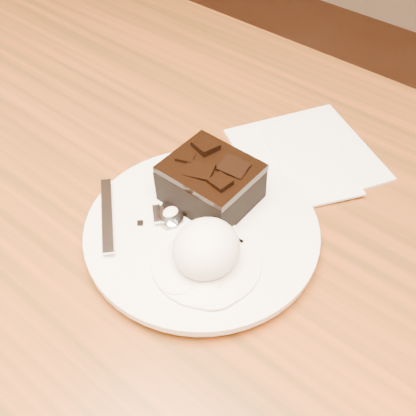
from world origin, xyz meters
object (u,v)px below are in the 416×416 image
Objects in this scene: plate at (202,233)px; brownie at (211,185)px; ice_cream_scoop at (206,249)px; spoon at (171,215)px; napkin at (306,153)px; dining_table at (183,370)px.

brownie is at bearing 116.72° from plate.
spoon is at bearing 162.39° from ice_cream_scoop.
plate reaches higher than napkin.
napkin is (0.04, 0.19, -0.02)m from spoon.
brownie is at bearing -102.02° from napkin.
dining_table is 0.42m from brownie.
spoon is at bearing -105.50° from brownie.
napkin is at bearing 72.18° from dining_table.
ice_cream_scoop is 0.43× the size of napkin.
napkin is (-0.02, 0.22, -0.04)m from ice_cream_scoop.
spoon reaches higher than plate.
spoon is (0.01, -0.01, 0.40)m from dining_table.
brownie is at bearing 25.83° from spoon.
ice_cream_scoop reaches higher than dining_table.
napkin is (0.03, 0.15, -0.04)m from brownie.
brownie is 1.34× the size of ice_cream_scoop.
ice_cream_scoop is 0.07m from spoon.
napkin is at bearing 77.98° from brownie.
ice_cream_scoop reaches higher than napkin.
spoon is at bearing -45.63° from dining_table.
dining_table is 0.43m from ice_cream_scoop.
spoon is (-0.01, -0.05, -0.02)m from brownie.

